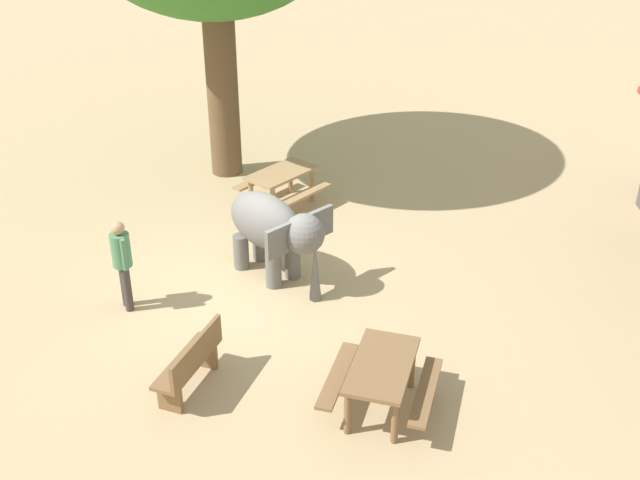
{
  "coord_description": "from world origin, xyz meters",
  "views": [
    {
      "loc": [
        11.65,
        1.42,
        7.26
      ],
      "look_at": [
        -0.23,
        1.03,
        0.8
      ],
      "focal_mm": 43.46,
      "sensor_mm": 36.0,
      "label": 1
    }
  ],
  "objects_px": {
    "person_handler": "(122,259)",
    "picnic_table_far": "(382,375)",
    "picnic_table_near": "(282,180)",
    "elephant": "(274,228)",
    "wooden_bench": "(191,362)"
  },
  "relations": [
    {
      "from": "elephant",
      "to": "picnic_table_near",
      "type": "relative_size",
      "value": 0.99
    },
    {
      "from": "person_handler",
      "to": "wooden_bench",
      "type": "height_order",
      "value": "person_handler"
    },
    {
      "from": "person_handler",
      "to": "wooden_bench",
      "type": "bearing_deg",
      "value": -83.8
    },
    {
      "from": "wooden_bench",
      "to": "picnic_table_near",
      "type": "bearing_deg",
      "value": 11.03
    },
    {
      "from": "person_handler",
      "to": "wooden_bench",
      "type": "relative_size",
      "value": 1.11
    },
    {
      "from": "elephant",
      "to": "wooden_bench",
      "type": "height_order",
      "value": "elephant"
    },
    {
      "from": "person_handler",
      "to": "picnic_table_far",
      "type": "relative_size",
      "value": 0.89
    },
    {
      "from": "elephant",
      "to": "picnic_table_near",
      "type": "distance_m",
      "value": 2.97
    },
    {
      "from": "picnic_table_near",
      "to": "person_handler",
      "type": "bearing_deg",
      "value": -170.44
    },
    {
      "from": "person_handler",
      "to": "picnic_table_near",
      "type": "distance_m",
      "value": 4.65
    },
    {
      "from": "person_handler",
      "to": "picnic_table_far",
      "type": "xyz_separation_m",
      "value": [
        2.42,
        4.17,
        -0.36
      ]
    },
    {
      "from": "wooden_bench",
      "to": "picnic_table_far",
      "type": "relative_size",
      "value": 0.8
    },
    {
      "from": "elephant",
      "to": "picnic_table_far",
      "type": "bearing_deg",
      "value": -19.25
    },
    {
      "from": "picnic_table_far",
      "to": "elephant",
      "type": "bearing_deg",
      "value": -138.89
    },
    {
      "from": "person_handler",
      "to": "picnic_table_near",
      "type": "xyz_separation_m",
      "value": [
        -4.02,
        2.3,
        -0.36
      ]
    }
  ]
}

